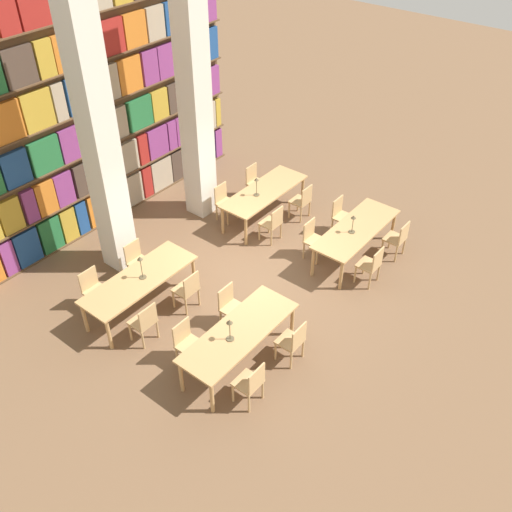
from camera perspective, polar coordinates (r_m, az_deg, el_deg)
name	(u,v)px	position (r m, az deg, el deg)	size (l,w,h in m)	color
ground_plane	(251,279)	(11.92, -0.46, -2.34)	(40.00, 40.00, 0.00)	brown
bookshelf_bank	(103,108)	(13.09, -15.08, 14.06)	(7.42, 0.35, 5.50)	brown
pillar_left	(98,135)	(11.13, -15.51, 11.58)	(0.54, 0.54, 6.00)	silver
pillar_center	(194,92)	(12.64, -6.21, 16.01)	(0.54, 0.54, 6.00)	silver
reading_table_0	(239,334)	(9.84, -1.69, -7.83)	(2.36, 0.85, 0.76)	tan
chair_0	(251,383)	(9.40, -0.53, -12.56)	(0.42, 0.40, 0.88)	tan
chair_1	(187,342)	(10.05, -6.88, -8.57)	(0.42, 0.40, 0.88)	tan
chair_2	(293,341)	(10.02, 3.70, -8.48)	(0.42, 0.40, 0.88)	tan
chair_3	(231,306)	(10.63, -2.53, -5.02)	(0.42, 0.40, 0.88)	tan
desk_lamp_0	(230,326)	(9.44, -2.65, -7.04)	(0.14, 0.14, 0.45)	brown
reading_table_1	(356,231)	(12.29, 10.00, 2.48)	(2.36, 0.85, 0.76)	tan
chair_4	(371,265)	(11.76, 11.45, -0.85)	(0.42, 0.40, 0.88)	tan
chair_5	(313,239)	(12.28, 5.74, 1.74)	(0.42, 0.40, 0.88)	tan
chair_6	(398,238)	(12.60, 13.97, 1.73)	(0.42, 0.40, 0.88)	tan
chair_7	(341,215)	(13.09, 8.52, 4.07)	(0.42, 0.40, 0.88)	tan
desk_lamp_1	(353,221)	(11.95, 9.69, 3.47)	(0.14, 0.14, 0.42)	brown
reading_table_2	(140,281)	(11.06, -11.57, -2.49)	(2.36, 0.85, 0.76)	tan
chair_8	(145,322)	(10.52, -11.08, -6.46)	(0.42, 0.40, 0.88)	tan
chair_9	(94,289)	(11.40, -15.89, -3.20)	(0.42, 0.40, 0.88)	tan
chair_10	(188,289)	(11.04, -6.85, -3.32)	(0.42, 0.40, 0.88)	tan
chair_11	(138,261)	(11.88, -11.76, -0.44)	(0.42, 0.40, 0.88)	tan
desk_lamp_2	(141,264)	(10.79, -11.46, -0.75)	(0.14, 0.14, 0.50)	brown
reading_table_3	(264,193)	(13.35, 0.83, 6.30)	(2.36, 0.85, 0.76)	tan
chair_12	(273,223)	(12.71, 1.68, 3.35)	(0.42, 0.40, 0.88)	tan
chair_13	(225,201)	(13.45, -3.15, 5.50)	(0.42, 0.40, 0.88)	tan
chair_14	(302,201)	(13.49, 4.63, 5.53)	(0.42, 0.40, 0.88)	tan
chair_15	(255,181)	(14.19, -0.09, 7.48)	(0.42, 0.40, 0.88)	tan
desk_lamp_3	(257,183)	(12.97, 0.06, 7.27)	(0.14, 0.14, 0.46)	brown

